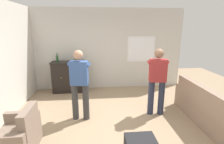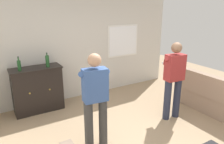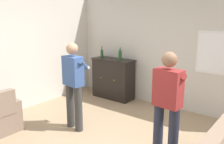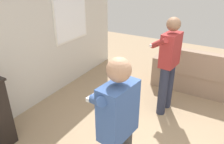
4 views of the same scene
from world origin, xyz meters
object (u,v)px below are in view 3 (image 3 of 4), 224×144
Objects in this scene: bottle_wine_green at (102,53)px; person_standing_left at (74,82)px; sideboard_cabinet at (113,79)px; person_standing_right at (168,102)px; bottle_liquor_amber at (120,55)px.

bottle_wine_green is 2.06m from person_standing_left.
person_standing_left reaches higher than sideboard_cabinet.
person_standing_right is at bearing -33.09° from bottle_wine_green.
bottle_wine_green is 0.95× the size of bottle_liquor_amber.
bottle_wine_green is (-0.33, -0.05, 0.64)m from sideboard_cabinet.
bottle_liquor_amber is (0.27, -0.06, 0.65)m from sideboard_cabinet.
bottle_liquor_amber is at bearing 98.22° from person_standing_left.
person_standing_left is 1.00× the size of person_standing_right.
bottle_wine_green is 3.29m from person_standing_right.
bottle_wine_green is at bearing 146.91° from person_standing_right.
bottle_wine_green is 0.18× the size of person_standing_right.
sideboard_cabinet is 0.71m from bottle_liquor_amber.
bottle_liquor_amber is (0.60, -0.01, 0.01)m from bottle_wine_green.
person_standing_right reaches higher than bottle_wine_green.
bottle_liquor_amber is 0.19× the size of person_standing_left.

